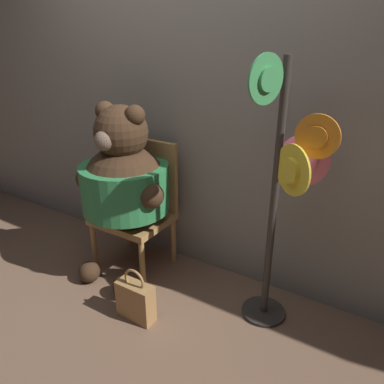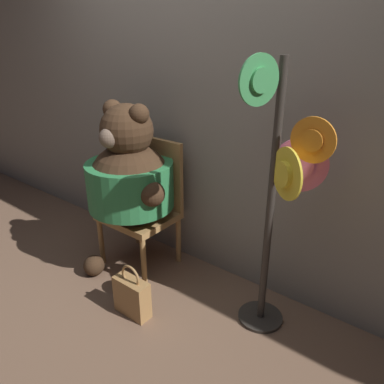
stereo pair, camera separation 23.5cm
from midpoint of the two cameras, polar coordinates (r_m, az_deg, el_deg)
ground_plane at (r=2.66m, az=-6.37°, el=-16.09°), size 14.00×14.00×0.00m
wall_back at (r=2.64m, az=3.59°, el=14.21°), size 8.00×0.10×2.53m
chair at (r=2.83m, az=-4.74°, el=-1.29°), size 0.52×0.44×0.96m
teddy_bear at (r=2.64m, az=-7.04°, el=1.88°), size 0.74×0.65×1.27m
hat_display_rack at (r=2.06m, az=16.38°, el=-0.30°), size 0.44×0.40×1.60m
handbag_on_ground at (r=2.47m, az=-6.37°, el=-15.57°), size 0.25×0.10×0.37m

